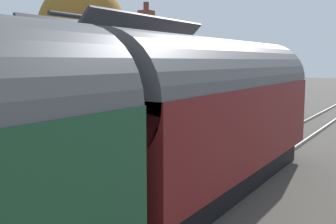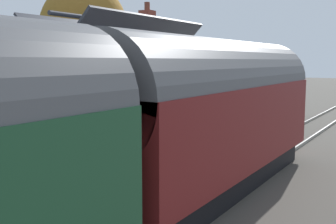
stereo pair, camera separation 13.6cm
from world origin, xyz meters
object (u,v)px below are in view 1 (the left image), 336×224
at_px(planter_bench_right, 215,104).
at_px(lamp_post_platform, 255,65).
at_px(bench_by_lamp, 2,147).
at_px(tree_far_right, 82,33).
at_px(station_building, 121,92).
at_px(planter_under_sign, 183,105).
at_px(station_sign_board, 235,93).
at_px(planter_edge_near, 39,140).

xyz_separation_m(planter_bench_right, lamp_post_platform, (1.10, -1.83, 2.09)).
xyz_separation_m(bench_by_lamp, planter_bench_right, (13.04, -0.08, -0.03)).
relative_size(bench_by_lamp, tree_far_right, 0.18).
relative_size(station_building, bench_by_lamp, 5.25).
distance_m(station_building, planter_under_sign, 6.82).
relative_size(station_building, tree_far_right, 0.95).
bearing_deg(planter_bench_right, station_sign_board, -126.18).
height_order(station_building, planter_bench_right, station_building).
distance_m(planter_under_sign, planter_edge_near, 11.62).
bearing_deg(station_building, planter_edge_near, -172.24).
height_order(planter_edge_near, lamp_post_platform, lamp_post_platform).
bearing_deg(station_building, planter_under_sign, 7.26).
distance_m(bench_by_lamp, planter_under_sign, 13.24).
xyz_separation_m(station_building, bench_by_lamp, (-6.44, -1.05, -1.01)).
distance_m(planter_edge_near, station_sign_board, 10.52).
height_order(bench_by_lamp, tree_far_right, tree_far_right).
bearing_deg(bench_by_lamp, station_building, 9.30).
xyz_separation_m(station_sign_board, tree_far_right, (-2.72, 7.39, 3.02)).
bearing_deg(planter_edge_near, bench_by_lamp, -166.07).
xyz_separation_m(bench_by_lamp, planter_under_sign, (13.10, 1.90, -0.19)).
relative_size(planter_under_sign, tree_far_right, 0.14).
bearing_deg(tree_far_right, planter_edge_near, -144.98).
relative_size(station_building, station_sign_board, 4.69).
distance_m(lamp_post_platform, station_sign_board, 2.67).
xyz_separation_m(planter_bench_right, planter_under_sign, (0.06, 1.98, -0.16)).
bearing_deg(planter_edge_near, station_building, 7.76).
height_order(lamp_post_platform, station_sign_board, lamp_post_platform).
height_order(planter_under_sign, lamp_post_platform, lamp_post_platform).
bearing_deg(station_building, bench_by_lamp, -170.70).
bearing_deg(planter_bench_right, tree_far_right, 124.19).
bearing_deg(planter_edge_near, planter_bench_right, -2.35).
bearing_deg(tree_far_right, planter_under_sign, -43.58).
height_order(planter_under_sign, tree_far_right, tree_far_right).
height_order(bench_by_lamp, station_sign_board, station_sign_board).
xyz_separation_m(station_building, lamp_post_platform, (7.70, -2.96, 1.05)).
bearing_deg(planter_edge_near, station_sign_board, -11.56).
relative_size(bench_by_lamp, planter_under_sign, 1.33).
xyz_separation_m(planter_bench_right, planter_edge_near, (-11.47, 0.47, -0.08)).
distance_m(station_building, planter_bench_right, 6.78).
relative_size(planter_under_sign, station_sign_board, 0.67).
bearing_deg(planter_bench_right, station_building, 170.25).
relative_size(bench_by_lamp, planter_edge_near, 1.89).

